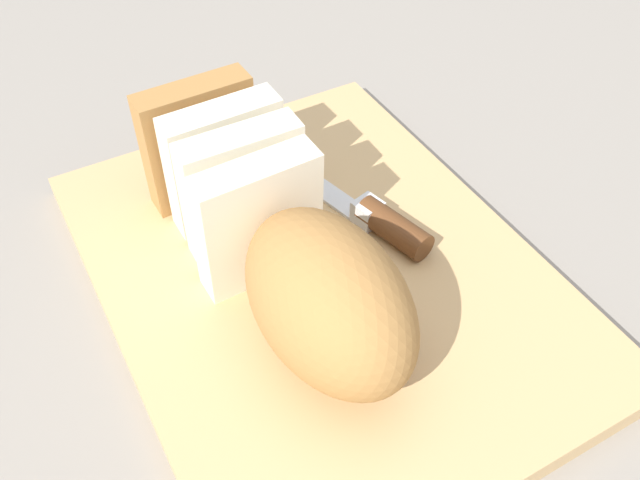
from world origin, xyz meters
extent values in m
plane|color=gray|center=(0.00, 0.00, 0.00)|extent=(3.00, 3.00, 0.00)
cube|color=tan|center=(0.00, 0.00, 0.01)|extent=(0.41, 0.31, 0.02)
ellipsoid|color=#A8753D|center=(-0.07, 0.03, 0.07)|extent=(0.15, 0.10, 0.10)
cube|color=#F2E8CC|center=(0.02, 0.04, 0.07)|extent=(0.03, 0.09, 0.10)
cube|color=#F2E8CC|center=(0.05, 0.03, 0.07)|extent=(0.03, 0.09, 0.10)
cube|color=#F2E8CC|center=(0.09, 0.03, 0.07)|extent=(0.03, 0.09, 0.10)
cube|color=#A8753D|center=(0.12, 0.04, 0.07)|extent=(0.03, 0.09, 0.10)
cube|color=silver|center=(0.14, -0.03, 0.02)|extent=(0.23, 0.08, 0.00)
cylinder|color=#593319|center=(0.00, -0.07, 0.03)|extent=(0.07, 0.04, 0.02)
cube|color=silver|center=(0.03, -0.06, 0.03)|extent=(0.02, 0.02, 0.02)
sphere|color=#996633|center=(0.00, 0.05, 0.02)|extent=(0.01, 0.01, 0.01)
sphere|color=#996633|center=(0.04, -0.01, 0.02)|extent=(0.01, 0.01, 0.01)
sphere|color=#996633|center=(0.06, 0.04, 0.02)|extent=(0.01, 0.01, 0.01)
camera|label=1|loc=(-0.31, 0.17, 0.41)|focal=38.80mm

